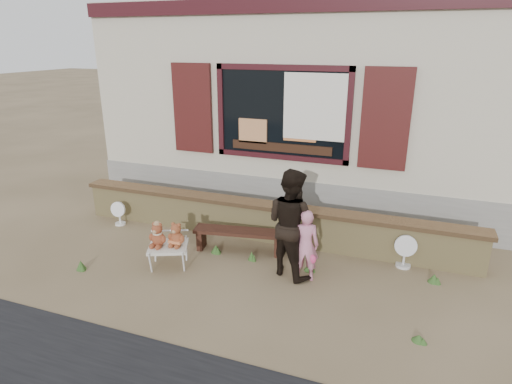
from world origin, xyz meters
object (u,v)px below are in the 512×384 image
at_px(child, 305,245).
at_px(teddy_bear_left, 158,234).
at_px(adult, 291,223).
at_px(bench, 239,236).
at_px(teddy_bear_right, 177,234).
at_px(folding_chair, 168,247).

bearing_deg(child, teddy_bear_left, -2.64).
relative_size(child, adult, 0.67).
height_order(bench, teddy_bear_right, teddy_bear_right).
distance_m(folding_chair, adult, 1.91).
distance_m(teddy_bear_left, teddy_bear_right, 0.28).
xyz_separation_m(child, adult, (-0.24, 0.10, 0.27)).
distance_m(bench, teddy_bear_left, 1.33).
bearing_deg(bench, child, -31.65).
distance_m(bench, teddy_bear_right, 1.08).
bearing_deg(teddy_bear_right, bench, 25.01).
xyz_separation_m(teddy_bear_left, adult, (1.92, 0.50, 0.26)).
relative_size(teddy_bear_left, teddy_bear_right, 1.03).
bearing_deg(adult, child, -176.10).
bearing_deg(teddy_bear_left, folding_chair, 0.00).
xyz_separation_m(bench, child, (1.22, -0.49, 0.27)).
xyz_separation_m(teddy_bear_right, child, (1.91, 0.29, 0.00)).
xyz_separation_m(folding_chair, teddy_bear_right, (0.13, 0.06, 0.22)).
xyz_separation_m(teddy_bear_left, child, (2.17, 0.41, -0.00)).
xyz_separation_m(folding_chair, adult, (1.80, 0.45, 0.49)).
bearing_deg(teddy_bear_right, child, -14.75).
relative_size(folding_chair, teddy_bear_right, 1.94).
distance_m(folding_chair, child, 2.08).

